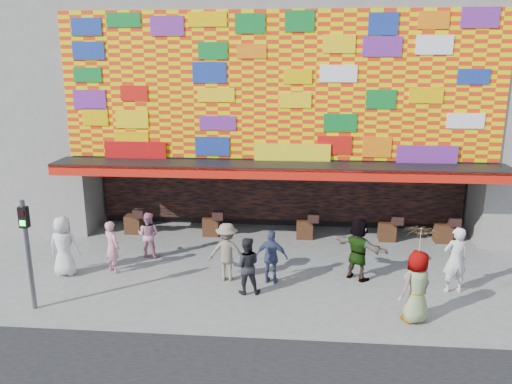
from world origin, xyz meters
The scene contains 13 objects.
ground centered at (0.00, 0.00, 0.00)m, with size 90.00×90.00×0.00m, color slate.
shop_building centered at (0.00, 8.18, 5.23)m, with size 15.20×9.40×10.00m.
signal_left centered at (-6.20, -1.50, 1.86)m, with size 0.22×0.20×3.00m.
ped_a centered at (-6.34, 0.67, 0.93)m, with size 0.91×0.59×1.87m, color silver.
ped_b centered at (-4.97, 1.01, 0.83)m, with size 0.60×0.40×1.65m, color #CA838F.
ped_c centered at (-0.68, -0.09, 0.83)m, with size 0.80×0.63×1.65m, color black.
ped_d centered at (-1.34, 0.74, 0.89)m, with size 1.15×0.66×1.77m, color #7D6F5B.
ped_e centered at (0.00, 0.63, 0.82)m, with size 0.96×0.40×1.63m, color #394265.
ped_f centered at (2.56, 1.14, 0.95)m, with size 1.76×0.56×1.90m, color gray.
ped_g centered at (3.72, -1.30, 0.94)m, with size 0.92×0.60×1.88m, color gray.
ped_h centered at (5.18, 0.50, 0.96)m, with size 0.70×0.46×1.93m, color silver.
ped_i centered at (-4.22, 2.33, 0.77)m, with size 0.75×0.58×1.54m, color #C88199.
parasol centered at (3.72, -1.30, 2.10)m, with size 1.09×1.10×1.76m.
Camera 1 is at (0.71, -13.01, 6.39)m, focal length 35.00 mm.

